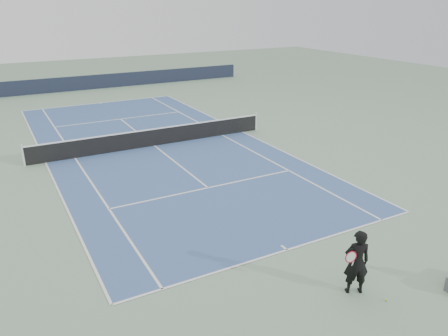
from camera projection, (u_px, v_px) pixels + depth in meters
name	position (u px, v px, depth m)	size (l,w,h in m)	color
ground	(154.00, 146.00, 23.28)	(80.00, 80.00, 0.00)	gray
court_surface	(154.00, 146.00, 23.28)	(10.97, 23.77, 0.01)	#3C5A8E
tennis_net	(154.00, 137.00, 23.10)	(12.90, 0.10, 1.07)	silver
windscreen_far	(82.00, 83.00, 37.74)	(30.00, 0.25, 1.20)	black
tennis_player	(357.00, 262.00, 11.29)	(0.87, 0.74, 1.83)	black
tennis_ball	(386.00, 300.00, 11.24)	(0.07, 0.07, 0.07)	#C2D92C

